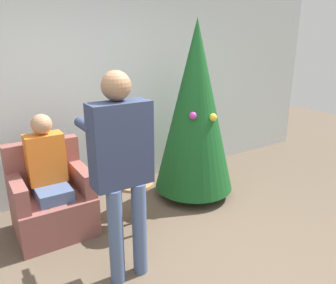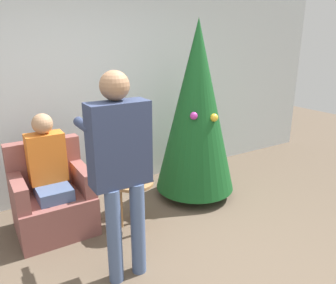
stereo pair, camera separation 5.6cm
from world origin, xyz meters
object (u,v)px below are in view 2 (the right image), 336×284
(christmas_tree, at_px, (197,108))
(armchair, at_px, (52,200))
(person_seated, at_px, (49,170))
(side_stool, at_px, (134,190))
(person_standing, at_px, (120,159))

(christmas_tree, bearing_deg, armchair, 175.17)
(armchair, distance_m, person_seated, 0.34)
(christmas_tree, bearing_deg, person_seated, 175.98)
(armchair, relative_size, side_stool, 1.75)
(armchair, bearing_deg, side_stool, -30.44)
(armchair, bearing_deg, person_standing, -71.19)
(christmas_tree, bearing_deg, person_standing, -147.68)
(christmas_tree, height_order, person_seated, christmas_tree)
(person_seated, height_order, person_standing, person_standing)
(side_stool, bearing_deg, person_standing, -123.28)
(person_standing, bearing_deg, armchair, 108.81)
(christmas_tree, height_order, armchair, christmas_tree)
(person_seated, height_order, side_stool, person_seated)
(person_seated, bearing_deg, side_stool, -29.00)
(armchair, xyz_separation_m, person_standing, (0.34, -1.01, 0.70))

